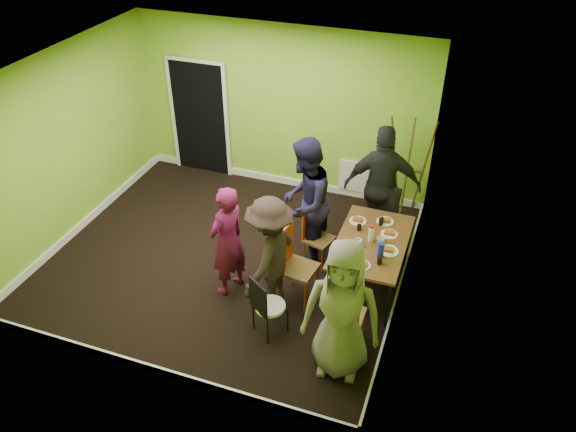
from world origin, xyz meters
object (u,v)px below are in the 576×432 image
person_front_end (342,310)px  person_left_near (270,255)px  chair_bentwood (266,304)px  person_left_far (305,202)px  chair_left_near (293,261)px  easel (408,168)px  chair_front_end (344,315)px  orange_bottle (372,230)px  chair_left_far (315,233)px  blue_bottle (381,250)px  person_standing (227,241)px  chair_back_end (382,205)px  thermos (371,234)px  dining_table (372,244)px  person_back_end (382,187)px

person_front_end → person_left_near: bearing=141.9°
chair_bentwood → person_left_far: person_left_far is taller
person_left_near → person_front_end: 1.32m
chair_left_near → easel: easel is taller
person_left_far → chair_front_end: bearing=32.1°
easel → orange_bottle: (-0.20, -1.68, -0.07)m
chair_left_far → blue_bottle: blue_bottle is taller
person_left_far → person_left_near: bearing=-5.4°
person_left_far → blue_bottle: bearing=62.9°
person_standing → chair_left_far: bearing=156.7°
blue_bottle → person_left_near: (-1.28, -0.52, -0.04)m
chair_front_end → person_left_near: size_ratio=0.61×
chair_back_end → person_standing: 2.36m
thermos → person_left_far: (-1.00, 0.31, 0.08)m
easel → chair_left_far: bearing=-121.9°
chair_left_far → chair_back_end: size_ratio=0.87×
blue_bottle → person_left_far: (-1.19, 0.59, 0.09)m
easel → blue_bottle: (0.02, -2.16, -0.00)m
chair_left_near → person_front_end: (0.90, -0.97, 0.29)m
easel → chair_front_end: bearing=-93.3°
easel → person_left_far: 1.96m
easel → thermos: bearing=-95.2°
chair_bentwood → dining_table: bearing=86.2°
chair_front_end → person_standing: 1.81m
thermos → person_front_end: person_front_end is taller
orange_bottle → person_back_end: bearing=93.4°
chair_back_end → person_standing: (-1.69, -1.64, 0.09)m
chair_left_near → blue_bottle: size_ratio=4.97×
dining_table → blue_bottle: blue_bottle is taller
chair_back_end → blue_bottle: 1.26m
person_front_end → chair_front_end: bearing=89.9°
dining_table → orange_bottle: orange_bottle is taller
chair_left_near → chair_back_end: 1.72m
thermos → person_back_end: (-0.08, 1.08, 0.08)m
thermos → orange_bottle: (-0.03, 0.19, -0.07)m
person_back_end → person_left_far: bearing=27.3°
chair_left_far → person_back_end: person_back_end is taller
easel → blue_bottle: 2.16m
blue_bottle → person_standing: (-1.91, -0.41, -0.05)m
chair_back_end → person_left_far: person_left_far is taller
easel → person_left_near: 2.96m
thermos → orange_bottle: size_ratio=2.63×
dining_table → chair_left_near: chair_left_near is taller
person_left_near → chair_left_far: bearing=174.1°
chair_back_end → person_left_far: (-0.97, -0.64, 0.23)m
chair_left_near → orange_bottle: 1.15m
chair_front_end → chair_bentwood: size_ratio=1.16×
chair_front_end → chair_bentwood: 0.96m
person_standing → thermos: bearing=131.5°
chair_back_end → chair_bentwood: chair_back_end is taller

